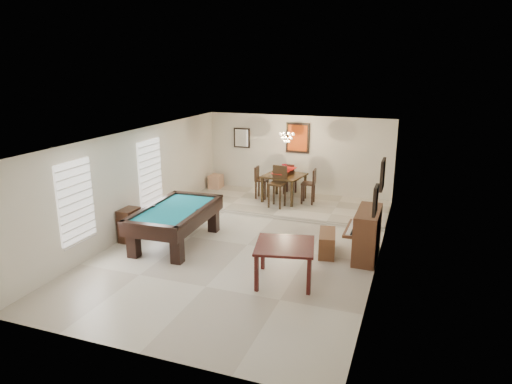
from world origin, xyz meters
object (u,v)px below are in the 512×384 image
Objects in this scene: flower_vase at (284,167)px; dining_chair_east at (308,186)px; dining_chair_north at (290,178)px; dining_chair_south at (277,187)px; apothecary_chest at (129,225)px; dining_table at (284,186)px; dining_chair_west at (262,183)px; corner_bench at (216,181)px; square_table at (285,263)px; pool_table at (176,226)px; upright_piano at (361,233)px; chandelier at (287,134)px; piano_bench at (327,243)px.

dining_chair_east is (0.76, -0.04, -0.51)m from flower_vase.
dining_chair_east is at bearing 136.85° from dining_chair_north.
dining_chair_south reaches higher than flower_vase.
apothecary_chest is 4.94m from dining_table.
dining_chair_west reaches higher than corner_bench.
corner_bench is (-4.06, 5.56, -0.05)m from square_table.
dining_chair_west is at bearing 64.99° from apothecary_chest.
dining_chair_south is (-1.49, 4.24, 0.33)m from square_table.
dining_chair_south reaches higher than pool_table.
upright_piano is 1.10× the size of dining_chair_south.
dining_table is at bearing -97.13° from flower_vase.
dining_chair_south is (1.51, 3.21, 0.29)m from pool_table.
chandelier is (0.13, -0.25, 1.04)m from flower_vase.
apothecary_chest is at bearing 65.24° from dining_chair_north.
flower_vase is at bearing -90.67° from dining_chair_west.
chandelier is at bearing 54.61° from apothecary_chest.
square_table is 4.21m from apothecary_chest.
dining_table is 0.72m from dining_chair_south.
pool_table is at bearing -111.10° from flower_vase.
dining_chair_north is at bearing 62.16° from apothecary_chest.
dining_table is 0.71m from dining_chair_west.
upright_piano is at bearing 127.70° from dining_chair_north.
dining_table reaches higher than corner_bench.
dining_table is 5.19× the size of flower_vase.
chandelier is at bearing 101.97° from dining_chair_north.
dining_chair_north is (1.48, 4.71, 0.19)m from pool_table.
upright_piano is 1.26× the size of dining_chair_east.
upright_piano reaches higher than piano_bench.
corner_bench is at bearing 162.21° from chandelier.
piano_bench is at bearing 17.85° from dining_chair_east.
chandelier is (0.84, -0.24, 1.58)m from dining_chair_west.
dining_chair_east reaches higher than dining_chair_west.
piano_bench is 0.81× the size of dining_table.
dining_chair_south is 2.46× the size of corner_bench.
square_table is at bearing -64.19° from dining_chair_south.
flower_vase reaches higher than dining_chair_north.
chandelier is at bearing -63.04° from dining_table.
flower_vase is 0.36× the size of chandelier.
flower_vase is at bearing 82.87° from dining_table.
square_table is 2.13m from upright_piano.
upright_piano is 2.72× the size of corner_bench.
dining_chair_north is 2.56m from corner_bench.
pool_table is 2.58× the size of dining_chair_north.
apothecary_chest is at bearing -122.49° from flower_vase.
dining_table is at bearing -13.45° from corner_bench.
upright_piano is 4.88m from dining_chair_north.
chandelier is at bearing -74.60° from dining_chair_east.
apothecary_chest is at bearing -90.97° from corner_bench.
dining_chair_east reaches higher than piano_bench.
upright_piano is 1.33× the size of dining_chair_west.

